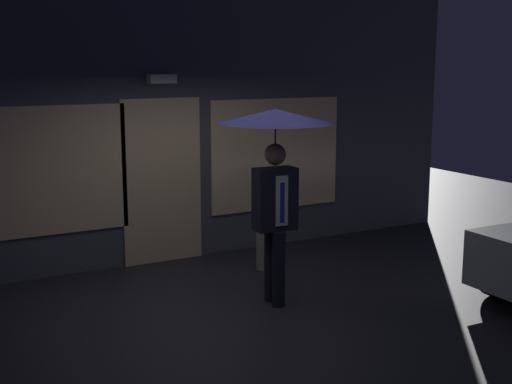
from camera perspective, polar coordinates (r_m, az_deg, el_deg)
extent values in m
plane|color=#26262B|center=(7.67, -1.53, -9.71)|extent=(18.00, 18.00, 0.00)
cube|color=#4C4C56|center=(9.36, -8.26, 7.21)|extent=(9.51, 0.30, 4.24)
cube|color=#F9D199|center=(9.32, -7.73, 0.89)|extent=(1.10, 0.04, 2.20)
cube|color=#F9D199|center=(8.85, -17.06, 1.63)|extent=(2.08, 0.04, 1.60)
cube|color=#F9D199|center=(10.04, 1.66, 3.14)|extent=(2.08, 0.04, 1.60)
cube|color=white|center=(9.11, -7.76, 9.21)|extent=(0.36, 0.16, 0.12)
cylinder|color=black|center=(7.68, 1.87, -6.34)|extent=(0.15, 0.15, 0.85)
cylinder|color=black|center=(7.85, 1.22, -5.95)|extent=(0.15, 0.15, 0.85)
cube|color=black|center=(7.58, 1.57, -0.57)|extent=(0.48, 0.27, 0.69)
cube|color=silver|center=(7.47, 2.14, -0.74)|extent=(0.14, 0.03, 0.55)
cube|color=navy|center=(7.47, 2.14, -0.89)|extent=(0.05, 0.03, 0.44)
sphere|color=gray|center=(7.50, 1.59, 3.11)|extent=(0.24, 0.24, 0.24)
cylinder|color=slate|center=(7.49, 1.59, 3.23)|extent=(0.02, 0.02, 0.94)
cone|color=#14144C|center=(7.45, 1.61, 6.25)|extent=(1.24, 1.24, 0.15)
cylinder|color=black|center=(8.45, 19.59, -6.12)|extent=(0.64, 0.23, 0.64)
cylinder|color=#9E998E|center=(9.06, 0.72, -4.67)|extent=(0.22, 0.22, 0.54)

